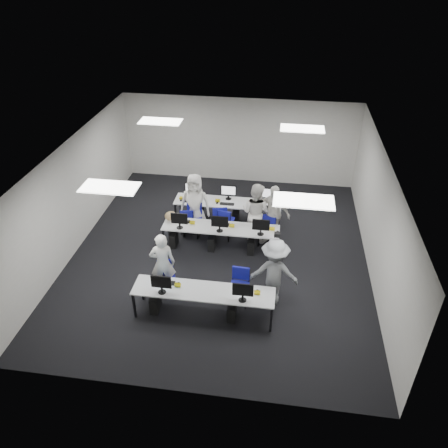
# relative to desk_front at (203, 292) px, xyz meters

# --- Properties ---
(room) EXTENTS (9.00, 9.02, 3.00)m
(room) POSITION_rel_desk_front_xyz_m (0.00, 2.40, 0.82)
(room) COLOR black
(room) RESTS_ON ground
(ceiling_panels) EXTENTS (5.20, 4.60, 0.02)m
(ceiling_panels) POSITION_rel_desk_front_xyz_m (0.00, 2.40, 2.30)
(ceiling_panels) COLOR white
(ceiling_panels) RESTS_ON room
(desk_front) EXTENTS (3.20, 0.70, 0.73)m
(desk_front) POSITION_rel_desk_front_xyz_m (0.00, 0.00, 0.00)
(desk_front) COLOR silver
(desk_front) RESTS_ON ground
(desk_mid) EXTENTS (3.20, 0.70, 0.73)m
(desk_mid) POSITION_rel_desk_front_xyz_m (0.00, 2.60, 0.00)
(desk_mid) COLOR silver
(desk_mid) RESTS_ON ground
(desk_back) EXTENTS (3.20, 0.70, 0.73)m
(desk_back) POSITION_rel_desk_front_xyz_m (0.00, 4.00, 0.00)
(desk_back) COLOR silver
(desk_back) RESTS_ON ground
(equipment_front) EXTENTS (2.51, 0.41, 1.19)m
(equipment_front) POSITION_rel_desk_front_xyz_m (-0.19, -0.02, -0.32)
(equipment_front) COLOR #0D69B3
(equipment_front) RESTS_ON desk_front
(equipment_mid) EXTENTS (2.91, 0.41, 1.19)m
(equipment_mid) POSITION_rel_desk_front_xyz_m (-0.19, 2.58, -0.32)
(equipment_mid) COLOR white
(equipment_mid) RESTS_ON desk_mid
(equipment_back) EXTENTS (2.91, 0.41, 1.19)m
(equipment_back) POSITION_rel_desk_front_xyz_m (0.19, 4.02, -0.32)
(equipment_back) COLOR white
(equipment_back) RESTS_ON desk_back
(chair_0) EXTENTS (0.55, 0.57, 0.84)m
(chair_0) POSITION_rel_desk_front_xyz_m (-1.03, 0.66, -0.42)
(chair_0) COLOR navy
(chair_0) RESTS_ON ground
(chair_1) EXTENTS (0.46, 0.50, 0.88)m
(chair_1) POSITION_rel_desk_front_xyz_m (0.75, 0.58, -0.40)
(chair_1) COLOR navy
(chair_1) RESTS_ON ground
(chair_2) EXTENTS (0.52, 0.56, 0.96)m
(chair_2) POSITION_rel_desk_front_xyz_m (-0.92, 3.26, -0.38)
(chair_2) COLOR navy
(chair_2) RESTS_ON ground
(chair_3) EXTENTS (0.55, 0.58, 0.90)m
(chair_3) POSITION_rel_desk_front_xyz_m (-0.09, 3.16, -0.40)
(chair_3) COLOR navy
(chair_3) RESTS_ON ground
(chair_4) EXTENTS (0.48, 0.51, 0.82)m
(chair_4) POSITION_rel_desk_front_xyz_m (1.26, 3.05, -0.42)
(chair_4) COLOR navy
(chair_4) RESTS_ON ground
(chair_5) EXTENTS (0.46, 0.49, 0.81)m
(chair_5) POSITION_rel_desk_front_xyz_m (-1.11, 3.35, -0.42)
(chair_5) COLOR navy
(chair_5) RESTS_ON ground
(chair_6) EXTENTS (0.49, 0.52, 0.85)m
(chair_6) POSITION_rel_desk_front_xyz_m (0.04, 3.42, -0.41)
(chair_6) COLOR navy
(chair_6) RESTS_ON ground
(chair_7) EXTENTS (0.53, 0.55, 0.82)m
(chair_7) POSITION_rel_desk_front_xyz_m (1.22, 3.49, -0.42)
(chair_7) COLOR navy
(chair_7) RESTS_ON ground
(handbag) EXTENTS (0.39, 0.32, 0.27)m
(handbag) POSITION_rel_desk_front_xyz_m (-1.44, 2.77, 0.19)
(handbag) COLOR olive
(handbag) RESTS_ON desk_mid
(student_0) EXTENTS (0.68, 0.52, 1.65)m
(student_0) POSITION_rel_desk_front_xyz_m (-1.12, 0.71, 0.15)
(student_0) COLOR beige
(student_0) RESTS_ON ground
(student_1) EXTENTS (1.05, 0.95, 1.76)m
(student_1) POSITION_rel_desk_front_xyz_m (0.89, 3.29, 0.20)
(student_1) COLOR beige
(student_1) RESTS_ON ground
(student_2) EXTENTS (0.89, 0.58, 1.82)m
(student_2) POSITION_rel_desk_front_xyz_m (-0.88, 3.48, 0.23)
(student_2) COLOR beige
(student_2) RESTS_ON ground
(student_3) EXTENTS (1.09, 0.75, 1.72)m
(student_3) POSITION_rel_desk_front_xyz_m (1.38, 3.36, 0.18)
(student_3) COLOR beige
(student_3) RESTS_ON ground
(photographer) EXTENTS (1.14, 0.67, 1.74)m
(photographer) POSITION_rel_desk_front_xyz_m (1.54, 0.70, 0.19)
(photographer) COLOR slate
(photographer) RESTS_ON ground
(dslr_camera) EXTENTS (0.14, 0.18, 0.10)m
(dslr_camera) POSITION_rel_desk_front_xyz_m (1.54, 0.88, 1.12)
(dslr_camera) COLOR black
(dslr_camera) RESTS_ON photographer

